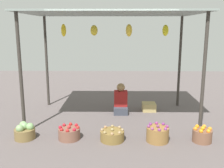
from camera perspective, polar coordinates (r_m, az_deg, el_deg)
name	(u,v)px	position (r m, az deg, el deg)	size (l,w,h in m)	color
ground_plane	(112,117)	(6.49, 0.08, -7.20)	(14.00, 14.00, 0.00)	#5C5352
market_stall_structure	(112,20)	(6.12, 0.09, 13.86)	(3.98, 2.30, 2.51)	#38332D
vendor_person	(121,102)	(6.70, 1.93, -3.91)	(0.36, 0.44, 0.78)	#393D49
basket_cabbages	(25,132)	(5.50, -18.65, -9.89)	(0.40, 0.40, 0.34)	brown
basket_red_apples	(69,133)	(5.28, -9.39, -10.62)	(0.43, 0.43, 0.28)	brown
basket_potatoes	(112,135)	(5.16, 0.05, -11.22)	(0.47, 0.47, 0.26)	brown
basket_purple_onions	(158,134)	(5.18, 9.98, -10.77)	(0.43, 0.43, 0.34)	olive
basket_oranges	(202,135)	(5.39, 19.22, -10.56)	(0.37, 0.37, 0.31)	brown
wooden_crate_near_vendor	(149,107)	(6.98, 8.11, -5.00)	(0.35, 0.34, 0.21)	tan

